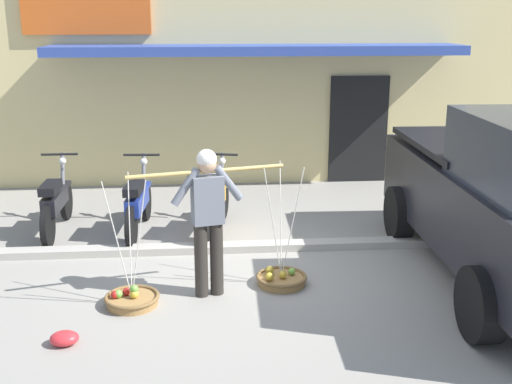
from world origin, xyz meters
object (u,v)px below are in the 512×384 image
Objects in this scene: fruit_vendor at (208,213)px; motorcycle_nearest_shop at (56,203)px; motorcycle_third_in_row at (214,203)px; fruit_basket_right_side at (281,278)px; motorcycle_second_in_row at (138,204)px; plastic_litter_bag at (64,338)px; fruit_basket_left_side at (132,298)px.

fruit_vendor is 0.94× the size of motorcycle_nearest_shop.
fruit_basket_right_side is at bearing -68.57° from motorcycle_third_in_row.
motorcycle_third_in_row is at bearing 111.43° from fruit_basket_right_side.
fruit_vendor is 2.44m from motorcycle_second_in_row.
motorcycle_third_in_row is 6.40× the size of plastic_litter_bag.
plastic_litter_bag is (-0.56, -0.83, -0.01)m from fruit_basket_left_side.
motorcycle_nearest_shop is at bearing 103.08° from plastic_litter_bag.
fruit_basket_left_side reaches higher than motorcycle_nearest_shop.
motorcycle_third_in_row is at bearing 67.54° from fruit_basket_left_side.
plastic_litter_bag is (-1.52, -3.15, -0.38)m from motorcycle_third_in_row.
fruit_basket_right_side is 5.18× the size of plastic_litter_bag.
motorcycle_nearest_shop is 2.30m from motorcycle_third_in_row.
fruit_basket_left_side is at bearing -86.65° from motorcycle_second_in_row.
fruit_basket_left_side is at bearing 56.03° from plastic_litter_bag.
motorcycle_second_in_row is 6.50× the size of plastic_litter_bag.
fruit_vendor reaches higher than motorcycle_nearest_shop.
fruit_basket_right_side is at bearing 28.63° from plastic_litter_bag.
plastic_litter_bag is (-0.42, -3.20, -0.38)m from motorcycle_second_in_row.
motorcycle_third_in_row is 3.51m from plastic_litter_bag.
fruit_vendor reaches higher than motorcycle_second_in_row.
fruit_vendor is 1.26m from fruit_basket_left_side.
fruit_basket_left_side is 0.80× the size of motorcycle_second_in_row.
fruit_basket_left_side is 1.00× the size of fruit_basket_right_side.
motorcycle_third_in_row is at bearing -4.74° from motorcycle_nearest_shop.
motorcycle_nearest_shop is 3.45m from plastic_litter_bag.
fruit_basket_right_side is 0.80× the size of motorcycle_second_in_row.
motorcycle_second_in_row is at bearing 82.57° from plastic_litter_bag.
motorcycle_second_in_row is (-0.14, 2.37, 0.37)m from fruit_basket_left_side.
motorcycle_second_in_row is at bearing 93.35° from fruit_basket_left_side.
motorcycle_second_in_row is at bearing 114.72° from fruit_vendor.
plastic_litter_bag is (0.77, -3.34, -0.38)m from motorcycle_nearest_shop.
fruit_basket_left_side reaches higher than motorcycle_second_in_row.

